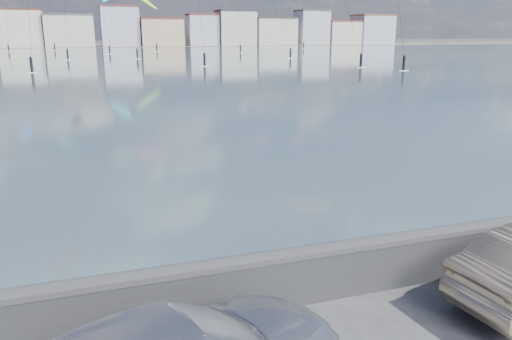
{
  "coord_description": "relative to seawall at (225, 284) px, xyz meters",
  "views": [
    {
      "loc": [
        -1.97,
        -4.82,
        4.76
      ],
      "look_at": [
        1.0,
        4.0,
        2.2
      ],
      "focal_mm": 35.0,
      "sensor_mm": 36.0,
      "label": 1
    }
  ],
  "objects": [
    {
      "name": "far_shore_strip",
      "position": [
        0.0,
        197.3,
        -0.57
      ],
      "size": [
        500.0,
        60.0,
        0.0
      ],
      "primitive_type": "cube",
      "color": "#4C473D",
      "rests_on": "ground"
    },
    {
      "name": "bay_water",
      "position": [
        0.0,
        88.8,
        -0.58
      ],
      "size": [
        500.0,
        177.0,
        0.0
      ],
      "primitive_type": "cube",
      "color": "#2E4353",
      "rests_on": "ground"
    },
    {
      "name": "kitesurfer_15",
      "position": [
        14.26,
        135.31,
        12.57
      ],
      "size": [
        8.37,
        8.64,
        16.41
      ],
      "color": "#8CD826",
      "rests_on": "ground"
    },
    {
      "name": "seawall",
      "position": [
        0.0,
        0.0,
        0.0
      ],
      "size": [
        400.0,
        0.36,
        1.08
      ],
      "color": "#28282B",
      "rests_on": "ground"
    },
    {
      "name": "far_buildings",
      "position": [
        1.31,
        183.3,
        5.44
      ],
      "size": [
        240.79,
        13.26,
        14.6
      ],
      "color": "beige",
      "rests_on": "ground"
    }
  ]
}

